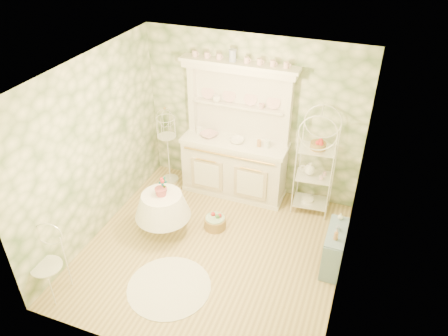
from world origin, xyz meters
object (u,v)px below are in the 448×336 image
(bakers_rack, at_px, (316,162))
(birdcage_stand, at_px, (168,147))
(cafe_chair, at_px, (45,263))
(kitchen_dresser, at_px, (235,134))
(floor_basket, at_px, (215,222))
(round_table, at_px, (163,215))
(side_shelf, at_px, (334,248))

(bakers_rack, bearing_deg, birdcage_stand, 176.01)
(cafe_chair, distance_m, birdcage_stand, 2.89)
(kitchen_dresser, xyz_separation_m, bakers_rack, (1.34, -0.03, -0.23))
(floor_basket, bearing_deg, round_table, -151.10)
(kitchen_dresser, height_order, bakers_rack, kitchen_dresser)
(side_shelf, xyz_separation_m, cafe_chair, (-3.36, -1.78, 0.19))
(birdcage_stand, distance_m, floor_basket, 1.66)
(bakers_rack, relative_size, floor_basket, 5.18)
(kitchen_dresser, relative_size, birdcage_stand, 1.64)
(side_shelf, bearing_deg, kitchen_dresser, 151.99)
(cafe_chair, bearing_deg, side_shelf, 10.52)
(side_shelf, height_order, floor_basket, side_shelf)
(birdcage_stand, bearing_deg, side_shelf, -19.58)
(cafe_chair, height_order, birdcage_stand, birdcage_stand)
(cafe_chair, xyz_separation_m, birdcage_stand, (0.28, 2.87, 0.19))
(kitchen_dresser, bearing_deg, birdcage_stand, -176.34)
(bakers_rack, xyz_separation_m, floor_basket, (-1.29, -0.98, -0.80))
(round_table, bearing_deg, birdcage_stand, 113.15)
(round_table, distance_m, floor_basket, 0.82)
(cafe_chair, bearing_deg, birdcage_stand, 67.06)
(cafe_chair, relative_size, birdcage_stand, 0.72)
(side_shelf, height_order, round_table, round_table)
(floor_basket, bearing_deg, birdcage_stand, 143.24)
(kitchen_dresser, height_order, floor_basket, kitchen_dresser)
(bakers_rack, distance_m, round_table, 2.47)
(kitchen_dresser, xyz_separation_m, floor_basket, (0.05, -1.01, -1.03))
(round_table, xyz_separation_m, cafe_chair, (-0.84, -1.56, 0.16))
(side_shelf, height_order, birdcage_stand, birdcage_stand)
(birdcage_stand, bearing_deg, floor_basket, -36.76)
(round_table, bearing_deg, floor_basket, 28.90)
(round_table, xyz_separation_m, floor_basket, (0.69, 0.38, -0.23))
(round_table, relative_size, birdcage_stand, 0.49)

